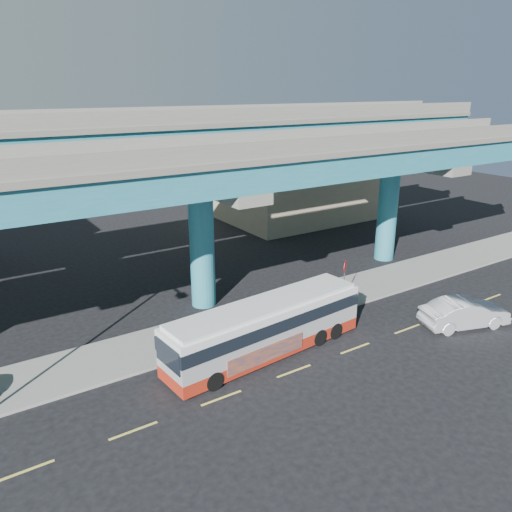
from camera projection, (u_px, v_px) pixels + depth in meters
ground at (290, 368)px, 24.15m from camera, size 120.00×120.00×0.00m
sidewalk at (232, 324)px, 28.48m from camera, size 70.00×4.00×0.15m
lane_markings at (294, 371)px, 23.91m from camera, size 58.00×0.12×0.01m
viaduct at (198, 157)px, 28.41m from camera, size 52.00×12.40×11.70m
building_beige at (297, 185)px, 50.55m from camera, size 14.00×10.23×7.00m
transit_bus at (266, 326)px, 25.00m from camera, size 11.26×3.34×2.85m
sedan at (465, 313)px, 28.12m from camera, size 4.74×6.05×1.65m
stop_sign at (345, 272)px, 30.51m from camera, size 0.71×0.52×2.81m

